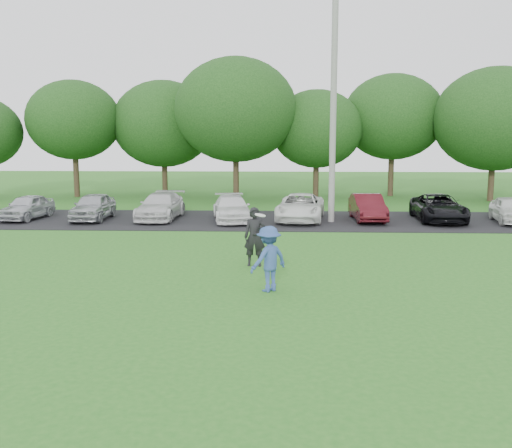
# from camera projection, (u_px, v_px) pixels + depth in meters

# --- Properties ---
(ground) EXTENTS (100.00, 100.00, 0.00)m
(ground) POSITION_uv_depth(u_px,v_px,m) (250.00, 298.00, 13.91)
(ground) COLOR #256A1E
(ground) RESTS_ON ground
(parking_lot) EXTENTS (32.00, 6.50, 0.03)m
(parking_lot) POSITION_uv_depth(u_px,v_px,m) (265.00, 220.00, 26.75)
(parking_lot) COLOR black
(parking_lot) RESTS_ON ground
(utility_pole) EXTENTS (0.28, 0.28, 9.97)m
(utility_pole) POSITION_uv_depth(u_px,v_px,m) (333.00, 112.00, 25.42)
(utility_pole) COLOR gray
(utility_pole) RESTS_ON ground
(frisbee_player) EXTENTS (1.23, 1.18, 2.03)m
(frisbee_player) POSITION_uv_depth(u_px,v_px,m) (269.00, 259.00, 14.46)
(frisbee_player) COLOR #345194
(frisbee_player) RESTS_ON ground
(camera_bystander) EXTENTS (0.67, 0.45, 1.80)m
(camera_bystander) POSITION_uv_depth(u_px,v_px,m) (255.00, 237.00, 17.28)
(camera_bystander) COLOR black
(camera_bystander) RESTS_ON ground
(parked_cars) EXTENTS (30.68, 4.73, 1.25)m
(parked_cars) POSITION_uv_depth(u_px,v_px,m) (287.00, 207.00, 26.50)
(parked_cars) COLOR #5B5D62
(parked_cars) RESTS_ON parking_lot
(tree_row) EXTENTS (42.39, 9.85, 8.64)m
(tree_row) POSITION_uv_depth(u_px,v_px,m) (293.00, 120.00, 35.57)
(tree_row) COLOR #38281C
(tree_row) RESTS_ON ground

